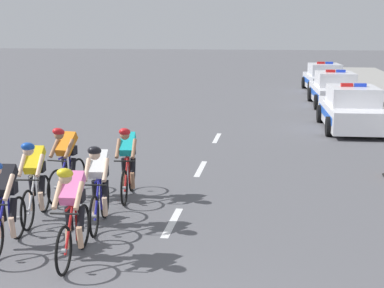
% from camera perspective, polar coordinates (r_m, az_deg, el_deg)
% --- Properties ---
extents(lane_markings_centre, '(0.14, 17.60, 0.01)m').
position_cam_1_polar(lane_markings_centre, '(10.49, -1.96, -7.79)').
color(lane_markings_centre, white).
rests_on(lane_markings_centre, ground).
extents(cyclist_lead, '(0.44, 1.72, 1.56)m').
position_cam_1_polar(cyclist_lead, '(9.46, -18.17, -5.59)').
color(cyclist_lead, black).
rests_on(cyclist_lead, ground).
extents(cyclist_second, '(0.43, 1.72, 1.56)m').
position_cam_1_polar(cyclist_second, '(8.77, -11.82, -6.60)').
color(cyclist_second, black).
rests_on(cyclist_second, ground).
extents(cyclist_third, '(0.45, 1.72, 1.56)m').
position_cam_1_polar(cyclist_third, '(10.70, -15.38, -3.43)').
color(cyclist_third, black).
rests_on(cyclist_third, ground).
extents(cyclist_fourth, '(0.45, 1.72, 1.56)m').
position_cam_1_polar(cyclist_fourth, '(10.15, -9.26, -3.98)').
color(cyclist_fourth, black).
rests_on(cyclist_fourth, ground).
extents(cyclist_fifth, '(0.45, 1.72, 1.56)m').
position_cam_1_polar(cyclist_fifth, '(11.97, -12.42, -1.68)').
color(cyclist_fifth, black).
rests_on(cyclist_fifth, ground).
extents(cyclist_sixth, '(0.45, 1.72, 1.56)m').
position_cam_1_polar(cyclist_sixth, '(11.76, -6.43, -1.72)').
color(cyclist_sixth, black).
rests_on(cyclist_sixth, ground).
extents(police_car_nearest, '(2.11, 4.46, 1.59)m').
position_cam_1_polar(police_car_nearest, '(20.30, 15.59, 3.30)').
color(police_car_nearest, white).
rests_on(police_car_nearest, ground).
extents(police_car_second, '(2.15, 4.47, 1.59)m').
position_cam_1_polar(police_car_second, '(26.27, 13.97, 5.21)').
color(police_car_second, white).
rests_on(police_car_second, ground).
extents(police_car_third, '(2.24, 4.51, 1.59)m').
position_cam_1_polar(police_car_third, '(31.88, 12.99, 6.35)').
color(police_car_third, silver).
rests_on(police_car_third, ground).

